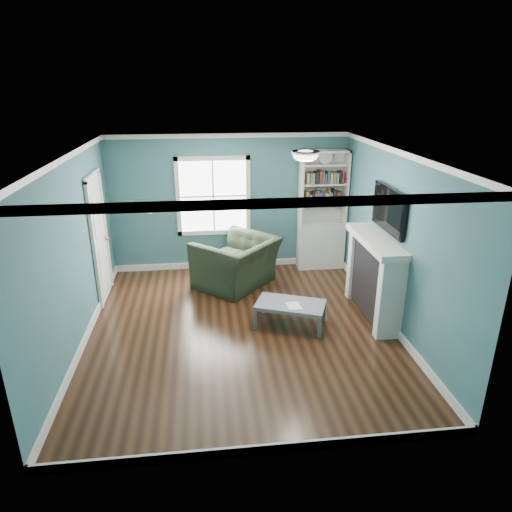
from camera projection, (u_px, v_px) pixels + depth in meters
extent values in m
plane|color=black|center=(242.00, 329.00, 6.84)|extent=(5.00, 5.00, 0.00)
plane|color=#375D6C|center=(229.00, 203.00, 8.70)|extent=(4.50, 0.00, 4.50)
plane|color=#375D6C|center=(264.00, 342.00, 4.06)|extent=(4.50, 0.00, 4.50)
plane|color=#375D6C|center=(74.00, 254.00, 6.13)|extent=(0.00, 5.00, 5.00)
plane|color=#375D6C|center=(395.00, 241.00, 6.62)|extent=(0.00, 5.00, 5.00)
plane|color=white|center=(239.00, 153.00, 5.91)|extent=(5.00, 5.00, 0.00)
cube|color=white|center=(231.00, 264.00, 9.13)|extent=(4.50, 0.03, 0.12)
cube|color=white|center=(263.00, 449.00, 4.52)|extent=(4.50, 0.03, 0.12)
cube|color=white|center=(87.00, 334.00, 6.58)|extent=(0.03, 5.00, 0.12)
cube|color=white|center=(385.00, 317.00, 7.07)|extent=(0.03, 5.00, 0.12)
cube|color=white|center=(228.00, 136.00, 8.23)|extent=(4.50, 0.04, 0.08)
cube|color=white|center=(265.00, 204.00, 3.63)|extent=(4.50, 0.04, 0.08)
cube|color=white|center=(61.00, 160.00, 5.68)|extent=(0.04, 5.00, 0.08)
cube|color=white|center=(403.00, 153.00, 6.17)|extent=(0.04, 5.00, 0.08)
cube|color=white|center=(213.00, 196.00, 8.61)|extent=(1.24, 0.01, 1.34)
cube|color=white|center=(178.00, 197.00, 8.52)|extent=(0.08, 0.06, 1.50)
cube|color=white|center=(248.00, 195.00, 8.66)|extent=(0.08, 0.06, 1.50)
cube|color=white|center=(215.00, 232.00, 8.85)|extent=(1.40, 0.06, 0.08)
cube|color=white|center=(212.00, 158.00, 8.34)|extent=(1.40, 0.06, 0.08)
cube|color=white|center=(213.00, 196.00, 8.59)|extent=(1.24, 0.03, 0.03)
cube|color=white|center=(213.00, 196.00, 8.59)|extent=(0.03, 0.03, 1.34)
cube|color=silver|center=(320.00, 245.00, 9.00)|extent=(0.90, 0.35, 0.90)
cube|color=silver|center=(301.00, 188.00, 8.55)|extent=(0.04, 0.35, 1.40)
cube|color=silver|center=(345.00, 187.00, 8.64)|extent=(0.04, 0.35, 1.40)
cube|color=silver|center=(321.00, 186.00, 8.75)|extent=(0.90, 0.02, 1.40)
cube|color=silver|center=(325.00, 151.00, 8.35)|extent=(0.90, 0.35, 0.04)
cube|color=silver|center=(322.00, 222.00, 8.84)|extent=(0.84, 0.33, 0.03)
cube|color=silver|center=(323.00, 203.00, 8.70)|extent=(0.84, 0.33, 0.03)
cube|color=silver|center=(324.00, 184.00, 8.56)|extent=(0.84, 0.33, 0.03)
cube|color=silver|center=(325.00, 164.00, 8.44)|extent=(0.84, 0.33, 0.03)
cube|color=olive|center=(323.00, 197.00, 8.64)|extent=(0.70, 0.25, 0.22)
cube|color=teal|center=(324.00, 177.00, 8.50)|extent=(0.70, 0.25, 0.22)
cylinder|color=beige|center=(326.00, 157.00, 8.34)|extent=(0.26, 0.06, 0.26)
cube|color=black|center=(375.00, 280.00, 7.04)|extent=(0.30, 1.20, 1.10)
cube|color=black|center=(372.00, 292.00, 7.11)|extent=(0.22, 0.65, 0.70)
cube|color=silver|center=(390.00, 300.00, 6.42)|extent=(0.36, 0.16, 1.20)
cube|color=silver|center=(359.00, 264.00, 7.66)|extent=(0.36, 0.16, 1.20)
cube|color=silver|center=(376.00, 241.00, 6.81)|extent=(0.44, 1.58, 0.10)
cube|color=black|center=(389.00, 209.00, 6.65)|extent=(0.06, 1.10, 0.65)
cube|color=silver|center=(99.00, 240.00, 7.53)|extent=(0.04, 0.80, 2.05)
cube|color=white|center=(94.00, 249.00, 7.11)|extent=(0.05, 0.08, 2.13)
cube|color=white|center=(105.00, 232.00, 7.95)|extent=(0.05, 0.08, 2.13)
cube|color=white|center=(92.00, 176.00, 7.15)|extent=(0.05, 0.98, 0.08)
sphere|color=#BF8C3F|center=(107.00, 238.00, 7.84)|extent=(0.07, 0.07, 0.07)
ellipsoid|color=white|center=(305.00, 156.00, 6.13)|extent=(0.34, 0.34, 0.15)
cylinder|color=white|center=(306.00, 152.00, 6.11)|extent=(0.38, 0.38, 0.03)
cube|color=white|center=(150.00, 211.00, 8.55)|extent=(0.08, 0.01, 0.12)
imported|color=#1F2D1C|center=(236.00, 255.00, 8.12)|extent=(1.53, 1.57, 1.16)
cube|color=#525963|center=(255.00, 319.00, 6.79)|extent=(0.07, 0.07, 0.31)
cube|color=#525963|center=(320.00, 328.00, 6.56)|extent=(0.07, 0.07, 0.31)
cube|color=#525963|center=(264.00, 305.00, 7.24)|extent=(0.07, 0.07, 0.31)
cube|color=#525963|center=(324.00, 312.00, 7.00)|extent=(0.07, 0.07, 0.31)
cube|color=slate|center=(291.00, 305.00, 6.83)|extent=(1.15, 0.89, 0.06)
cube|color=white|center=(294.00, 306.00, 6.74)|extent=(0.21, 0.26, 0.00)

